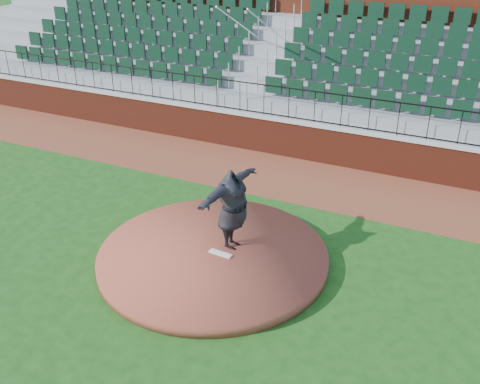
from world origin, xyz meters
name	(u,v)px	position (x,y,z in m)	size (l,w,h in m)	color
ground	(212,269)	(0.00, 0.00, 0.00)	(90.00, 90.00, 0.00)	#1A4B15
warning_track	(294,178)	(0.00, 5.40, 0.01)	(34.00, 3.20, 0.01)	brown
field_wall	(312,142)	(0.00, 7.00, 0.60)	(34.00, 0.35, 1.20)	maroon
wall_cap	(314,123)	(0.00, 7.00, 1.25)	(34.00, 0.45, 0.10)	#B7B7B7
wall_railing	(315,107)	(0.00, 7.00, 1.80)	(34.00, 0.05, 1.00)	black
seating_stands	(340,71)	(0.00, 9.72, 2.30)	(34.00, 5.10, 4.60)	gray
concourse_wall	(362,43)	(0.00, 12.52, 2.75)	(34.00, 0.50, 5.50)	maroon
pitchers_mound	(213,257)	(-0.13, 0.31, 0.12)	(5.36, 5.36, 0.25)	brown
pitching_rubber	(220,253)	(0.07, 0.30, 0.27)	(0.57, 0.14, 0.04)	white
pitcher	(233,209)	(0.17, 0.74, 1.24)	(2.43, 0.66, 1.98)	black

